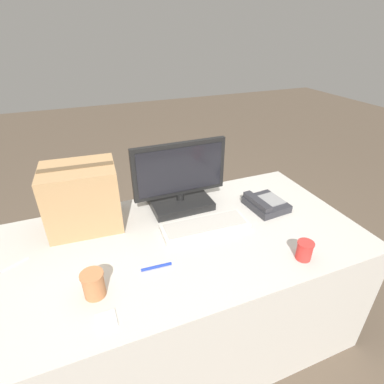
% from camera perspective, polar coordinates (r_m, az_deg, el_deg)
% --- Properties ---
extents(ground_plane, '(12.00, 12.00, 0.00)m').
position_cam_1_polar(ground_plane, '(1.99, -1.98, -25.17)').
color(ground_plane, brown).
extents(office_desk, '(1.80, 0.90, 0.71)m').
position_cam_1_polar(office_desk, '(1.71, -2.19, -18.26)').
color(office_desk, beige).
rests_on(office_desk, ground_plane).
extents(monitor, '(0.52, 0.24, 0.38)m').
position_cam_1_polar(monitor, '(1.64, -2.30, 1.69)').
color(monitor, black).
rests_on(monitor, office_desk).
extents(keyboard, '(0.45, 0.18, 0.03)m').
position_cam_1_polar(keyboard, '(1.52, 2.50, -6.51)').
color(keyboard, beige).
rests_on(keyboard, office_desk).
extents(desk_phone, '(0.20, 0.23, 0.07)m').
position_cam_1_polar(desk_phone, '(1.72, 13.76, -2.18)').
color(desk_phone, '#2D2D33').
rests_on(desk_phone, office_desk).
extents(paper_cup_left, '(0.09, 0.09, 0.11)m').
position_cam_1_polar(paper_cup_left, '(1.23, -18.24, -16.36)').
color(paper_cup_left, '#BC7547').
rests_on(paper_cup_left, office_desk).
extents(paper_cup_right, '(0.07, 0.07, 0.09)m').
position_cam_1_polar(paper_cup_right, '(1.42, 20.63, -10.38)').
color(paper_cup_right, red).
rests_on(paper_cup_right, office_desk).
extents(spoon, '(0.15, 0.09, 0.00)m').
position_cam_1_polar(spoon, '(1.52, -32.34, -12.51)').
color(spoon, silver).
rests_on(spoon, office_desk).
extents(cardboard_box, '(0.36, 0.29, 0.33)m').
position_cam_1_polar(cardboard_box, '(1.56, -20.17, -0.98)').
color(cardboard_box, tan).
rests_on(cardboard_box, office_desk).
extents(pen_marker, '(0.13, 0.02, 0.01)m').
position_cam_1_polar(pen_marker, '(1.32, -6.79, -13.96)').
color(pen_marker, '#1933B2').
rests_on(pen_marker, office_desk).
extents(sticky_note_pad, '(0.07, 0.07, 0.01)m').
position_cam_1_polar(sticky_note_pad, '(1.18, -16.06, -22.42)').
color(sticky_note_pad, silver).
rests_on(sticky_note_pad, office_desk).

